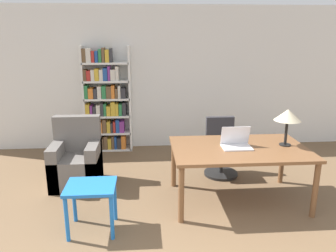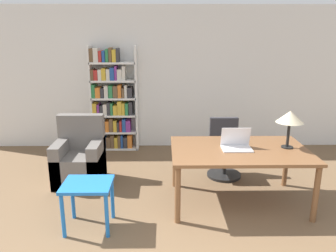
# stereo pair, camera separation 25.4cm
# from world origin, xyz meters

# --- Properties ---
(wall_back) EXTENTS (8.00, 0.06, 2.70)m
(wall_back) POSITION_xyz_m (0.00, 4.53, 1.35)
(wall_back) COLOR white
(wall_back) RESTS_ON ground_plane
(desk) EXTENTS (1.74, 1.10, 0.75)m
(desk) POSITION_xyz_m (0.87, 2.16, 0.67)
(desk) COLOR brown
(desk) RESTS_ON ground_plane
(laptop) EXTENTS (0.37, 0.26, 0.27)m
(laptop) POSITION_xyz_m (0.82, 2.18, 0.81)
(laptop) COLOR silver
(laptop) RESTS_ON desk
(table_lamp) EXTENTS (0.34, 0.34, 0.49)m
(table_lamp) POSITION_xyz_m (1.49, 2.20, 1.15)
(table_lamp) COLOR black
(table_lamp) RESTS_ON desk
(office_chair) EXTENTS (0.53, 0.53, 0.90)m
(office_chair) POSITION_xyz_m (0.85, 3.06, 0.40)
(office_chair) COLOR black
(office_chair) RESTS_ON ground_plane
(side_table_blue) EXTENTS (0.55, 0.47, 0.55)m
(side_table_blue) POSITION_xyz_m (-0.96, 1.59, 0.45)
(side_table_blue) COLOR blue
(side_table_blue) RESTS_ON ground_plane
(armchair) EXTENTS (0.69, 0.67, 0.99)m
(armchair) POSITION_xyz_m (-1.37, 2.84, 0.33)
(armchair) COLOR #66605B
(armchair) RESTS_ON ground_plane
(bookshelf) EXTENTS (0.88, 0.28, 1.97)m
(bookshelf) POSITION_xyz_m (-1.08, 4.34, 0.92)
(bookshelf) COLOR white
(bookshelf) RESTS_ON ground_plane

